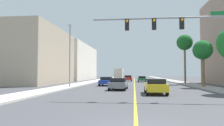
% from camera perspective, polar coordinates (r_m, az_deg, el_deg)
% --- Properties ---
extents(ground, '(192.00, 192.00, 0.00)m').
position_cam_1_polar(ground, '(48.74, 6.10, -5.10)').
color(ground, '#47474C').
extents(sidewalk_left, '(2.89, 168.00, 0.15)m').
position_cam_1_polar(sidewalk_left, '(49.63, -4.91, -4.97)').
color(sidewalk_left, beige).
rests_on(sidewalk_left, ground).
extents(sidewalk_right, '(2.89, 168.00, 0.15)m').
position_cam_1_polar(sidewalk_right, '(49.66, 17.11, -4.86)').
color(sidewalk_right, '#9E9B93').
rests_on(sidewalk_right, ground).
extents(lane_marking_center, '(0.16, 144.00, 0.01)m').
position_cam_1_polar(lane_marking_center, '(48.74, 6.10, -5.09)').
color(lane_marking_center, yellow).
rests_on(lane_marking_center, ground).
extents(building_left_near, '(16.72, 18.06, 10.30)m').
position_cam_1_polar(building_left_near, '(43.62, -24.37, 1.65)').
color(building_left_near, tan).
rests_on(building_left_near, ground).
extents(building_left_far, '(16.35, 26.36, 10.43)m').
position_cam_1_polar(building_left_far, '(66.31, -13.25, 0.07)').
color(building_left_far, silver).
rests_on(building_left_far, ground).
extents(traffic_signal_mast, '(11.67, 0.36, 6.41)m').
position_cam_1_polar(traffic_signal_mast, '(16.64, 21.68, 7.90)').
color(traffic_signal_mast, gray).
rests_on(traffic_signal_mast, sidewalk_right).
extents(street_lamp, '(0.56, 0.28, 8.33)m').
position_cam_1_polar(street_lamp, '(28.19, -11.45, 2.96)').
color(street_lamp, gray).
rests_on(street_lamp, sidewalk_left).
extents(palm_mid, '(2.61, 2.61, 6.23)m').
position_cam_1_polar(palm_mid, '(30.70, 23.50, 3.05)').
color(palm_mid, brown).
rests_on(palm_mid, sidewalk_right).
extents(palm_far, '(2.76, 2.76, 8.63)m').
position_cam_1_polar(palm_far, '(39.16, 19.22, 5.14)').
color(palm_far, brown).
rests_on(palm_far, sidewalk_right).
extents(car_red, '(1.93, 3.87, 1.43)m').
position_cam_1_polar(car_red, '(52.68, 4.42, -4.13)').
color(car_red, red).
rests_on(car_red, ground).
extents(car_yellow, '(1.91, 4.07, 1.42)m').
position_cam_1_polar(car_yellow, '(19.84, 11.76, -6.21)').
color(car_yellow, gold).
rests_on(car_yellow, ground).
extents(car_blue, '(1.95, 4.16, 1.36)m').
position_cam_1_polar(car_blue, '(32.81, -1.54, -4.95)').
color(car_blue, '#1E389E').
rests_on(car_blue, ground).
extents(car_green, '(1.91, 4.50, 1.31)m').
position_cam_1_polar(car_green, '(47.60, 8.18, -4.31)').
color(car_green, '#196638').
rests_on(car_green, ground).
extents(car_gray, '(2.10, 4.33, 1.38)m').
position_cam_1_polar(car_gray, '(24.55, 1.80, -5.62)').
color(car_gray, slate).
rests_on(car_gray, ground).
extents(delivery_truck, '(2.55, 7.83, 3.29)m').
position_cam_1_polar(delivery_truck, '(62.41, 1.94, -3.02)').
color(delivery_truck, red).
rests_on(delivery_truck, ground).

